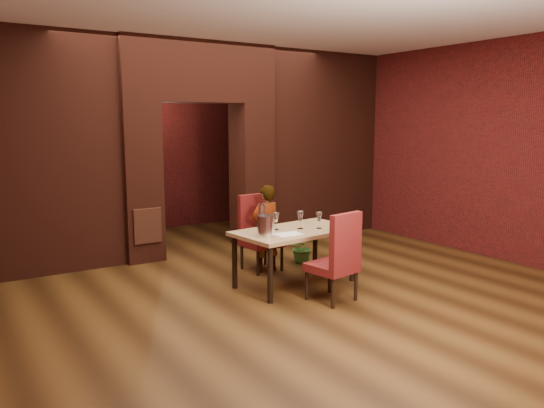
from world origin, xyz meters
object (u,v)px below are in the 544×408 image
at_px(chair_near, 332,256).
at_px(person_seated, 266,228).
at_px(wine_bucket, 266,226).
at_px(wine_glass_a, 276,221).
at_px(dining_table, 295,257).
at_px(potted_plant, 302,247).
at_px(chair_far, 262,233).
at_px(wine_glass_b, 300,220).
at_px(water_bottle, 262,217).
at_px(wine_glass_c, 319,220).

height_order(chair_near, person_seated, person_seated).
bearing_deg(chair_near, wine_bucket, -57.33).
distance_m(chair_near, wine_glass_a, 0.90).
height_order(dining_table, person_seated, person_seated).
bearing_deg(potted_plant, wine_bucket, -142.40).
relative_size(chair_near, person_seated, 0.87).
bearing_deg(chair_far, wine_bucket, -122.02).
bearing_deg(dining_table, chair_far, 84.52).
xyz_separation_m(chair_near, person_seated, (0.01, 1.42, 0.07)).
distance_m(chair_near, wine_glass_b, 0.77).
height_order(water_bottle, potted_plant, water_bottle).
bearing_deg(water_bottle, potted_plant, 30.33).
bearing_deg(water_bottle, chair_near, -66.36).
height_order(chair_far, wine_glass_b, chair_far).
bearing_deg(wine_glass_b, chair_far, 96.19).
bearing_deg(person_seated, potted_plant, -173.86).
bearing_deg(dining_table, chair_near, -95.52).
xyz_separation_m(dining_table, person_seated, (0.02, 0.71, 0.24)).
bearing_deg(wine_glass_a, potted_plant, 36.90).
bearing_deg(wine_glass_b, wine_glass_a, 156.98).
distance_m(chair_far, wine_glass_c, 0.98).
height_order(person_seated, wine_glass_a, person_seated).
distance_m(wine_glass_a, wine_glass_b, 0.31).
height_order(wine_glass_b, wine_bucket, wine_bucket).
relative_size(wine_glass_a, wine_bucket, 0.86).
distance_m(dining_table, water_bottle, 0.66).
height_order(person_seated, wine_bucket, person_seated).
bearing_deg(chair_near, potted_plant, -124.54).
relative_size(chair_far, person_seated, 0.87).
height_order(chair_far, person_seated, person_seated).
bearing_deg(wine_glass_b, water_bottle, 159.56).
distance_m(wine_glass_b, wine_glass_c, 0.24).
bearing_deg(chair_far, chair_near, -92.32).
bearing_deg(wine_glass_a, wine_glass_c, -25.07).
xyz_separation_m(dining_table, wine_bucket, (-0.52, -0.14, 0.47)).
distance_m(dining_table, potted_plant, 1.06).
xyz_separation_m(chair_near, wine_bucket, (-0.52, 0.57, 0.31)).
distance_m(dining_table, wine_glass_b, 0.47).
bearing_deg(wine_bucket, dining_table, 14.98).
xyz_separation_m(chair_near, wine_glass_a, (-0.21, 0.83, 0.29)).
bearing_deg(water_bottle, wine_bucket, -114.69).
relative_size(water_bottle, potted_plant, 0.73).
xyz_separation_m(water_bottle, potted_plant, (1.07, 0.63, -0.64)).
xyz_separation_m(wine_glass_a, wine_glass_c, (0.49, -0.23, -0.00)).
relative_size(chair_near, potted_plant, 2.24).
bearing_deg(potted_plant, wine_glass_b, -127.86).
distance_m(person_seated, wine_glass_a, 0.67).
bearing_deg(person_seated, wine_glass_b, 93.95).
bearing_deg(wine_glass_b, potted_plant, 52.14).
bearing_deg(wine_bucket, wine_glass_a, 39.57).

